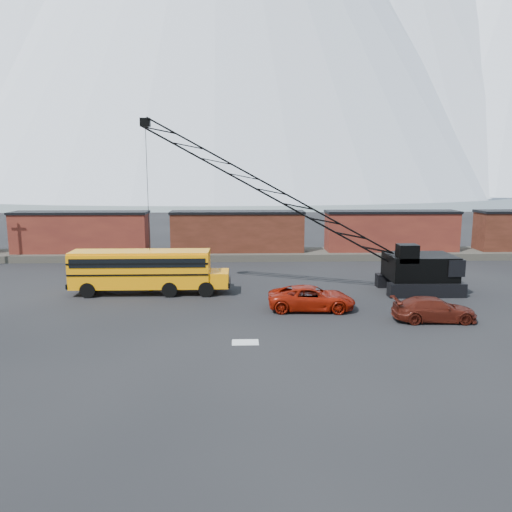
{
  "coord_description": "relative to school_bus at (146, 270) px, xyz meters",
  "views": [
    {
      "loc": [
        0.26,
        -29.13,
        8.93
      ],
      "look_at": [
        1.37,
        5.52,
        3.0
      ],
      "focal_mm": 35.0,
      "sensor_mm": 36.0,
      "label": 1
    }
  ],
  "objects": [
    {
      "name": "red_pickup",
      "position": [
        11.53,
        -4.73,
        -1.01
      ],
      "size": [
        5.76,
        2.9,
        1.56
      ],
      "primitive_type": "imported",
      "rotation": [
        0.0,
        0.0,
        1.52
      ],
      "color": "maroon",
      "rests_on": "ground"
    },
    {
      "name": "crawler_crane",
      "position": [
        11.36,
        0.22,
        4.53
      ],
      "size": [
        23.25,
        4.2,
        12.8
      ],
      "color": "black",
      "rests_on": "ground"
    },
    {
      "name": "boxcar_mid",
      "position": [
        6.66,
        15.09,
        0.97
      ],
      "size": [
        13.7,
        3.1,
        4.17
      ],
      "color": "#542317",
      "rests_on": "gravel_berm"
    },
    {
      "name": "gravel_berm",
      "position": [
        6.66,
        15.09,
        -1.44
      ],
      "size": [
        120.0,
        5.0,
        0.7
      ],
      "primitive_type": "cube",
      "color": "#46433A",
      "rests_on": "ground"
    },
    {
      "name": "snow_patch",
      "position": [
        7.16,
        -10.91,
        -1.78
      ],
      "size": [
        1.4,
        0.9,
        0.02
      ],
      "primitive_type": "cube",
      "color": "silver",
      "rests_on": "ground"
    },
    {
      "name": "mountain_ridge",
      "position": [
        12.86,
        275.87,
        90.78
      ],
      "size": [
        800.0,
        340.0,
        240.0
      ],
      "color": "silver",
      "rests_on": "ground"
    },
    {
      "name": "ground",
      "position": [
        6.66,
        -6.91,
        -1.79
      ],
      "size": [
        160.0,
        160.0,
        0.0
      ],
      "primitive_type": "plane",
      "color": "black",
      "rests_on": "ground"
    },
    {
      "name": "boxcar_west_near",
      "position": [
        -9.34,
        15.09,
        0.97
      ],
      "size": [
        13.7,
        3.1,
        4.17
      ],
      "color": "#4B1A15",
      "rests_on": "gravel_berm"
    },
    {
      "name": "boxcar_east_near",
      "position": [
        22.66,
        15.09,
        0.97
      ],
      "size": [
        13.7,
        3.1,
        4.17
      ],
      "color": "#4B1A15",
      "rests_on": "gravel_berm"
    },
    {
      "name": "maroon_suv",
      "position": [
        18.55,
        -7.44,
        -1.08
      ],
      "size": [
        5.02,
        2.19,
        1.44
      ],
      "primitive_type": "imported",
      "rotation": [
        0.0,
        0.0,
        1.53
      ],
      "color": "#47140C",
      "rests_on": "ground"
    },
    {
      "name": "school_bus",
      "position": [
        0.0,
        0.0,
        0.0
      ],
      "size": [
        11.65,
        2.65,
        3.19
      ],
      "color": "orange",
      "rests_on": "ground"
    }
  ]
}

